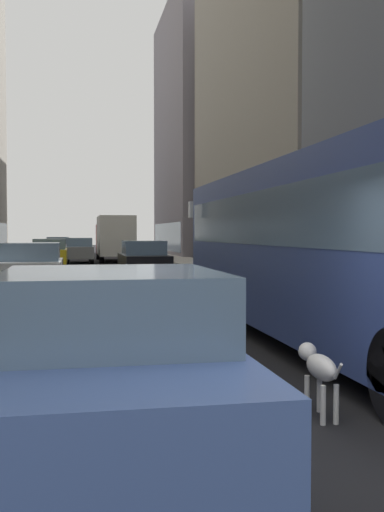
% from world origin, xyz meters
% --- Properties ---
extents(ground_plane, '(120.00, 120.00, 0.00)m').
position_xyz_m(ground_plane, '(0.00, 35.00, 0.00)').
color(ground_plane, black).
extents(sidewalk_left, '(2.40, 110.00, 0.15)m').
position_xyz_m(sidewalk_left, '(-5.70, 35.00, 0.07)').
color(sidewalk_left, '#9E9991').
rests_on(sidewalk_left, ground).
extents(sidewalk_right, '(2.40, 110.00, 0.15)m').
position_xyz_m(sidewalk_right, '(5.70, 35.00, 0.07)').
color(sidewalk_right, '#9E9991').
rests_on(sidewalk_right, ground).
extents(building_right_mid, '(9.83, 20.28, 18.39)m').
position_xyz_m(building_right_mid, '(11.90, 27.38, 9.19)').
color(building_right_mid, gray).
rests_on(building_right_mid, ground).
extents(building_right_far, '(11.01, 16.41, 21.75)m').
position_xyz_m(building_right_far, '(11.90, 47.18, 10.87)').
color(building_right_far, slate).
rests_on(building_right_far, ground).
extents(transit_bus, '(2.78, 11.53, 3.05)m').
position_xyz_m(transit_bus, '(2.80, 4.64, 1.78)').
color(transit_bus, '#33478C').
rests_on(transit_bus, ground).
extents(car_yellow_taxi, '(1.79, 3.92, 1.62)m').
position_xyz_m(car_yellow_taxi, '(-2.80, 27.90, 0.82)').
color(car_yellow_taxi, yellow).
rests_on(car_yellow_taxi, ground).
extents(car_grey_wagon, '(1.73, 4.50, 1.62)m').
position_xyz_m(car_grey_wagon, '(-1.20, 34.55, 0.82)').
color(car_grey_wagon, slate).
rests_on(car_grey_wagon, ground).
extents(car_blue_hatchback, '(1.80, 4.20, 1.62)m').
position_xyz_m(car_blue_hatchback, '(-1.20, 0.09, 0.82)').
color(car_blue_hatchback, '#4C6BB7').
rests_on(car_blue_hatchback, ground).
extents(car_silver_sedan, '(1.82, 4.73, 1.62)m').
position_xyz_m(car_silver_sedan, '(-2.80, 44.15, 0.82)').
color(car_silver_sedan, '#B7BABF').
rests_on(car_silver_sedan, ground).
extents(car_black_suv, '(1.72, 4.61, 1.62)m').
position_xyz_m(car_black_suv, '(1.20, 19.02, 0.82)').
color(car_black_suv, black).
rests_on(car_black_suv, ground).
extents(car_white_van, '(1.83, 3.95, 1.62)m').
position_xyz_m(car_white_van, '(-2.80, 14.42, 0.82)').
color(car_white_van, silver).
rests_on(car_white_van, ground).
extents(box_truck, '(2.30, 7.50, 3.05)m').
position_xyz_m(box_truck, '(1.20, 36.51, 1.67)').
color(box_truck, '#A51919').
rests_on(box_truck, ground).
extents(dalmatian_dog, '(0.22, 0.96, 0.72)m').
position_xyz_m(dalmatian_dog, '(1.01, 1.03, 0.51)').
color(dalmatian_dog, white).
rests_on(dalmatian_dog, ground).
extents(pedestrian_with_handbag, '(0.45, 0.34, 1.69)m').
position_xyz_m(pedestrian_with_handbag, '(5.35, 8.97, 1.01)').
color(pedestrian_with_handbag, '#1E1E2D').
rests_on(pedestrian_with_handbag, sidewalk_right).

